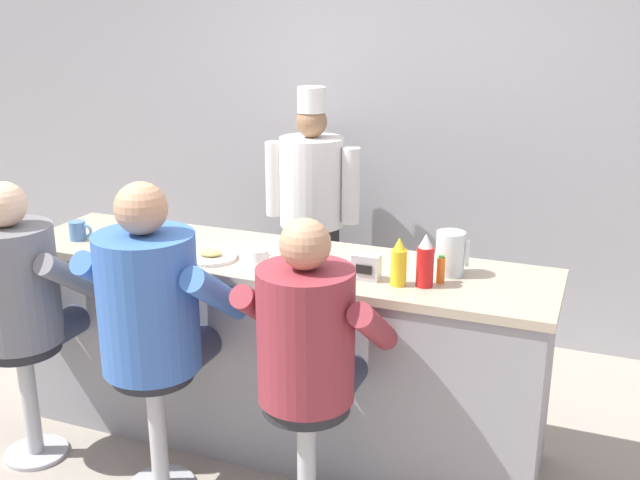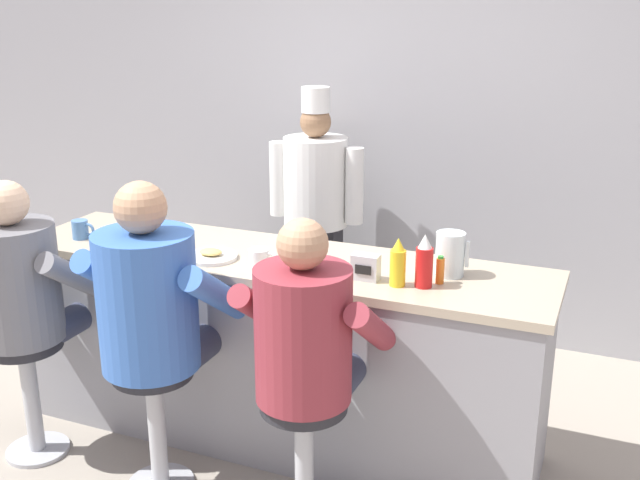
# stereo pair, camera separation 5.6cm
# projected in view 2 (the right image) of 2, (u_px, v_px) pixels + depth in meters

# --- Properties ---
(ground_plane) EXTENTS (20.00, 20.00, 0.00)m
(ground_plane) POSITION_uv_depth(u_px,v_px,m) (250.00, 469.00, 3.54)
(ground_plane) COLOR #9E9384
(wall_back) EXTENTS (10.00, 0.06, 2.70)m
(wall_back) POSITION_uv_depth(u_px,v_px,m) (383.00, 125.00, 4.83)
(wall_back) COLOR #99999E
(wall_back) RESTS_ON ground_plane
(diner_counter) EXTENTS (2.60, 0.65, 0.96)m
(diner_counter) POSITION_uv_depth(u_px,v_px,m) (278.00, 349.00, 3.68)
(diner_counter) COLOR gray
(diner_counter) RESTS_ON ground_plane
(ketchup_bottle_red) EXTENTS (0.07, 0.07, 0.23)m
(ketchup_bottle_red) POSITION_uv_depth(u_px,v_px,m) (424.00, 263.00, 3.12)
(ketchup_bottle_red) COLOR red
(ketchup_bottle_red) RESTS_ON diner_counter
(mustard_bottle_yellow) EXTENTS (0.07, 0.07, 0.21)m
(mustard_bottle_yellow) POSITION_uv_depth(u_px,v_px,m) (398.00, 264.00, 3.14)
(mustard_bottle_yellow) COLOR yellow
(mustard_bottle_yellow) RESTS_ON diner_counter
(hot_sauce_bottle_orange) EXTENTS (0.04, 0.04, 0.12)m
(hot_sauce_bottle_orange) POSITION_uv_depth(u_px,v_px,m) (440.00, 270.00, 3.17)
(hot_sauce_bottle_orange) COLOR orange
(hot_sauce_bottle_orange) RESTS_ON diner_counter
(water_pitcher_clear) EXTENTS (0.15, 0.13, 0.20)m
(water_pitcher_clear) POSITION_uv_depth(u_px,v_px,m) (450.00, 254.00, 3.26)
(water_pitcher_clear) COLOR silver
(water_pitcher_clear) RESTS_ON diner_counter
(breakfast_plate) EXTENTS (0.25, 0.25, 0.05)m
(breakfast_plate) POSITION_uv_depth(u_px,v_px,m) (211.00, 256.00, 3.50)
(breakfast_plate) COLOR white
(breakfast_plate) RESTS_ON diner_counter
(cereal_bowl) EXTENTS (0.16, 0.16, 0.05)m
(cereal_bowl) POSITION_uv_depth(u_px,v_px,m) (298.00, 269.00, 3.28)
(cereal_bowl) COLOR white
(cereal_bowl) RESTS_ON diner_counter
(coffee_mug_blue) EXTENTS (0.13, 0.08, 0.10)m
(coffee_mug_blue) POSITION_uv_depth(u_px,v_px,m) (81.00, 229.00, 3.78)
(coffee_mug_blue) COLOR #4C7AB2
(coffee_mug_blue) RESTS_ON diner_counter
(coffee_mug_white) EXTENTS (0.14, 0.09, 0.08)m
(coffee_mug_white) POSITION_uv_depth(u_px,v_px,m) (260.00, 258.00, 3.39)
(coffee_mug_white) COLOR white
(coffee_mug_white) RESTS_ON diner_counter
(napkin_dispenser_chrome) EXTENTS (0.12, 0.07, 0.11)m
(napkin_dispenser_chrome) POSITION_uv_depth(u_px,v_px,m) (366.00, 267.00, 3.22)
(napkin_dispenser_chrome) COLOR silver
(napkin_dispenser_chrome) RESTS_ON diner_counter
(diner_seated_grey) EXTENTS (0.59, 0.59, 1.36)m
(diner_seated_grey) POSITION_uv_depth(u_px,v_px,m) (23.00, 291.00, 3.45)
(diner_seated_grey) COLOR #B2B5BA
(diner_seated_grey) RESTS_ON ground_plane
(diner_seated_blue) EXTENTS (0.64, 0.63, 1.42)m
(diner_seated_blue) POSITION_uv_depth(u_px,v_px,m) (153.00, 308.00, 3.19)
(diner_seated_blue) COLOR #B2B5BA
(diner_seated_blue) RESTS_ON ground_plane
(diner_seated_maroon) EXTENTS (0.58, 0.57, 1.35)m
(diner_seated_maroon) POSITION_uv_depth(u_px,v_px,m) (307.00, 344.00, 2.93)
(diner_seated_maroon) COLOR #B2B5BA
(diner_seated_maroon) RESTS_ON ground_plane
(cook_in_whites_near) EXTENTS (0.63, 0.41, 1.62)m
(cook_in_whites_near) POSITION_uv_depth(u_px,v_px,m) (316.00, 203.00, 4.75)
(cook_in_whites_near) COLOR #232328
(cook_in_whites_near) RESTS_ON ground_plane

